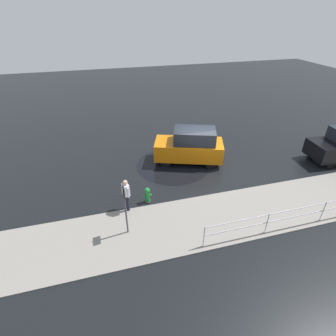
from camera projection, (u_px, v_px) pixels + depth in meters
name	position (u px, v px, depth m)	size (l,w,h in m)	color
ground_plane	(203.00, 167.00, 15.22)	(60.00, 60.00, 0.00)	black
kerb_strip	(238.00, 213.00, 11.76)	(24.00, 3.20, 0.04)	gray
moving_hatchback	(190.00, 146.00, 15.22)	(4.25, 2.93, 2.06)	orange
fire_hydrant	(147.00, 195.00, 12.28)	(0.42, 0.31, 0.80)	#197A2D
pedestrian	(126.00, 193.00, 11.51)	(0.33, 0.55, 1.62)	silver
metal_railing	(297.00, 213.00, 10.69)	(8.18, 0.04, 1.05)	#B7BABF
sign_post	(125.00, 203.00, 9.96)	(0.07, 0.44, 2.40)	#4C4C51
puddle_patch	(173.00, 165.00, 15.39)	(4.27, 4.27, 0.01)	black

